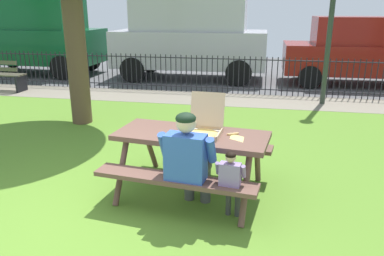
% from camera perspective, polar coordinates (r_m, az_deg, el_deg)
% --- Properties ---
extents(ground, '(28.00, 10.83, 0.02)m').
position_cam_1_polar(ground, '(5.34, -10.65, -7.02)').
color(ground, '#568229').
extents(cobblestone_walkway, '(28.00, 1.40, 0.01)m').
position_cam_1_polar(cobblestone_walkway, '(9.65, -0.49, 4.53)').
color(cobblestone_walkway, gray).
extents(street_asphalt, '(28.00, 7.76, 0.01)m').
position_cam_1_polar(street_asphalt, '(14.09, 3.26, 8.68)').
color(street_asphalt, '#515154').
extents(picnic_table_foreground, '(1.97, 1.69, 0.79)m').
position_cam_1_polar(picnic_table_foreground, '(4.56, -0.06, -2.86)').
color(picnic_table_foreground, brown).
rests_on(picnic_table_foreground, ground).
extents(pizza_box_open, '(0.45, 0.51, 0.46)m').
position_cam_1_polar(pizza_box_open, '(4.48, 1.86, 0.28)').
color(pizza_box_open, tan).
rests_on(pizza_box_open, picnic_table_foreground).
extents(pizza_slice_on_table, '(0.24, 0.28, 0.02)m').
position_cam_1_polar(pizza_slice_on_table, '(4.39, 6.64, -1.30)').
color(pizza_slice_on_table, '#F4D86E').
rests_on(pizza_slice_on_table, picnic_table_foreground).
extents(adult_at_table, '(0.63, 0.62, 1.19)m').
position_cam_1_polar(adult_at_table, '(4.05, -0.51, -4.64)').
color(adult_at_table, '#484848').
rests_on(adult_at_table, ground).
extents(child_at_table, '(0.32, 0.32, 0.82)m').
position_cam_1_polar(child_at_table, '(3.98, 5.90, -7.64)').
color(child_at_table, '#3F3F3F').
rests_on(child_at_table, ground).
extents(iron_fence_streetside, '(20.46, 0.03, 0.99)m').
position_cam_1_polar(iron_fence_streetside, '(10.23, 0.29, 8.19)').
color(iron_fence_streetside, black).
rests_on(iron_fence_streetside, ground).
extents(parked_car_left, '(4.74, 2.16, 2.46)m').
position_cam_1_polar(parked_car_left, '(14.26, -23.01, 12.77)').
color(parked_car_left, '#105129').
rests_on(parked_car_left, ground).
extents(parked_car_center, '(4.72, 2.12, 2.46)m').
position_cam_1_polar(parked_car_center, '(12.14, -0.28, 13.50)').
color(parked_car_center, '#BCB6BF').
rests_on(parked_car_center, ground).
extents(parked_car_right, '(4.42, 1.95, 1.94)m').
position_cam_1_polar(parked_car_right, '(12.23, 24.07, 10.62)').
color(parked_car_right, maroon).
rests_on(parked_car_right, ground).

